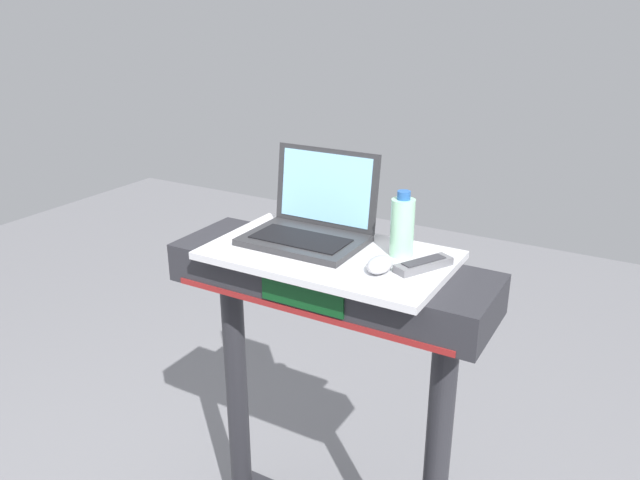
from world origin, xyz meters
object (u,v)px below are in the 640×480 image
object	(u,v)px
laptop	(311,222)
water_bottle	(402,226)
computer_mouse	(380,264)
tv_remote	(423,265)

from	to	relation	value
laptop	water_bottle	xyz separation A→B (m)	(0.27, 0.01, 0.03)
computer_mouse	water_bottle	bearing A→B (deg)	80.91
computer_mouse	water_bottle	world-z (taller)	water_bottle
laptop	computer_mouse	size ratio (longest dim) A/B	3.23
computer_mouse	laptop	bearing A→B (deg)	151.20
computer_mouse	tv_remote	size ratio (longest dim) A/B	0.61
laptop	water_bottle	world-z (taller)	laptop
water_bottle	tv_remote	distance (m)	0.12
water_bottle	tv_remote	size ratio (longest dim) A/B	1.08
computer_mouse	water_bottle	size ratio (longest dim) A/B	0.57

